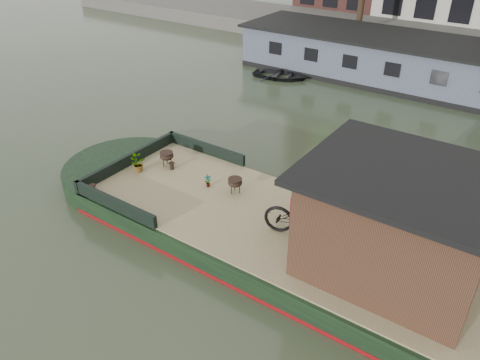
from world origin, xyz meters
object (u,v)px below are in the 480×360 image
Objects in this scene: cabin at (398,222)px; dinghy at (280,73)px; bicycle at (308,218)px; brazier_rear at (167,159)px; potted_plant_a at (208,181)px; brazier_front at (235,186)px.

dinghy is (-9.41, 11.26, -1.60)m from cabin.
dinghy is at bearing 19.12° from bicycle.
brazier_rear is 0.17× the size of dinghy.
cabin reaches higher than potted_plant_a.
cabin is at bearing -152.08° from dinghy.
dinghy is (-7.43, 11.36, -0.93)m from bicycle.
cabin is at bearing -3.75° from potted_plant_a.
brazier_front is 11.78m from dinghy.
potted_plant_a is (-3.36, 0.45, -0.37)m from bicycle.
dinghy is (-4.87, 10.71, -0.59)m from brazier_front.
cabin is 2.10m from bicycle.
brazier_front is at bearing 61.78° from bicycle.
bicycle is at bearing -158.81° from dinghy.
brazier_rear is (-7.13, 0.61, -1.00)m from cabin.
cabin is 5.46m from potted_plant_a.
cabin is 8.99× the size of brazier_front.
cabin is at bearing -6.82° from brazier_front.
bicycle is at bearing -177.07° from cabin.
brazier_rear is at bearing -179.86° from dinghy.
bicycle is at bearing -7.89° from brazier_rear.
cabin is 4.69m from brazier_front.
cabin is 14.76m from dinghy.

